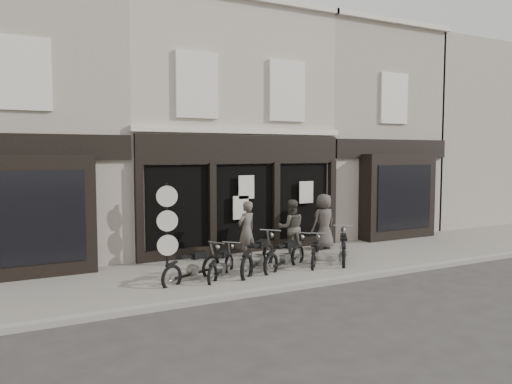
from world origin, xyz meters
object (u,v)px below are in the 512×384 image
motorcycle_2 (258,259)px  motorcycle_4 (315,255)px  man_left (246,231)px  man_right (324,221)px  man_centre (291,227)px  advert_sign_post (167,228)px  motorcycle_1 (221,267)px  motorcycle_0 (193,270)px  motorcycle_5 (343,250)px  motorcycle_3 (285,258)px

motorcycle_2 → motorcycle_4: bearing=-39.7°
man_left → man_right: man_right is taller
man_centre → advert_sign_post: advert_sign_post is taller
motorcycle_1 → man_left: bearing=-1.4°
motorcycle_2 → man_right: (3.44, 1.76, 0.60)m
man_centre → advert_sign_post: 3.93m
motorcycle_0 → man_right: man_right is taller
man_left → man_right: size_ratio=0.96×
motorcycle_1 → motorcycle_5: size_ratio=0.79×
motorcycle_5 → man_left: man_left is taller
motorcycle_5 → motorcycle_4: bearing=124.3°
motorcycle_4 → motorcycle_5: 0.99m
man_left → man_right: (3.06, 0.31, 0.04)m
motorcycle_4 → man_right: bearing=-2.3°
man_right → man_left: bearing=-2.6°
motorcycle_4 → man_left: (-1.54, 1.40, 0.65)m
motorcycle_2 → advert_sign_post: bearing=95.5°
motorcycle_0 → motorcycle_5: size_ratio=1.01×
motorcycle_1 → motorcycle_0: bearing=133.2°
motorcycle_3 → motorcycle_2: bearing=148.1°
motorcycle_4 → advert_sign_post: (-3.88, 1.81, 0.85)m
man_left → man_right: 3.08m
advert_sign_post → man_left: bearing=3.8°
motorcycle_0 → motorcycle_2: (1.92, 0.07, 0.06)m
man_left → motorcycle_3: bearing=87.6°
motorcycle_0 → man_centre: size_ratio=1.08×
motorcycle_0 → motorcycle_1: (0.79, -0.00, -0.03)m
motorcycle_2 → man_right: size_ratio=1.04×
man_centre → advert_sign_post: bearing=11.4°
man_right → motorcycle_2: bearing=18.7°
motorcycle_0 → motorcycle_3: bearing=-23.8°
motorcycle_1 → motorcycle_4: motorcycle_4 is taller
motorcycle_1 → motorcycle_4: 3.05m
motorcycle_0 → motorcycle_5: bearing=-23.4°
motorcycle_2 → motorcycle_5: (2.90, -0.00, -0.03)m
motorcycle_2 → motorcycle_3: (0.83, -0.05, -0.04)m
motorcycle_3 → man_centre: bearing=24.6°
motorcycle_0 → advert_sign_post: (-0.05, 1.92, 0.82)m
motorcycle_4 → advert_sign_post: bearing=104.4°
motorcycle_2 → advert_sign_post: advert_sign_post is taller
man_right → motorcycle_1: bearing=13.4°
motorcycle_2 → advert_sign_post: size_ratio=0.78×
motorcycle_3 → advert_sign_post: size_ratio=0.79×
motorcycle_2 → motorcycle_4: (1.92, 0.05, -0.09)m
motorcycle_4 → man_centre: size_ratio=0.90×
motorcycle_1 → man_centre: man_centre is taller
motorcycle_0 → motorcycle_4: bearing=-22.5°
motorcycle_0 → man_centre: bearing=-3.4°
motorcycle_4 → man_left: size_ratio=0.89×
motorcycle_3 → man_left: bearing=78.8°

